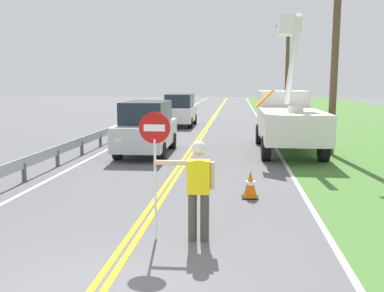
% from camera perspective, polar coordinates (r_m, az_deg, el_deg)
% --- Properties ---
extents(centerline_yellow_left, '(0.11, 110.00, 0.01)m').
position_cam_1_polar(centerline_yellow_left, '(25.08, 1.56, 2.13)').
color(centerline_yellow_left, yellow).
rests_on(centerline_yellow_left, ground).
extents(centerline_yellow_right, '(0.11, 110.00, 0.01)m').
position_cam_1_polar(centerline_yellow_right, '(25.07, 1.97, 2.12)').
color(centerline_yellow_right, yellow).
rests_on(centerline_yellow_right, ground).
extents(edge_line_right, '(0.12, 110.00, 0.01)m').
position_cam_1_polar(edge_line_right, '(25.07, 10.00, 1.99)').
color(edge_line_right, silver).
rests_on(edge_line_right, ground).
extents(edge_line_left, '(0.12, 110.00, 0.01)m').
position_cam_1_polar(edge_line_left, '(25.60, -6.30, 2.21)').
color(edge_line_left, silver).
rests_on(edge_line_left, ground).
extents(flagger_worker, '(1.09, 0.25, 1.83)m').
position_cam_1_polar(flagger_worker, '(7.49, 0.83, -5.22)').
color(flagger_worker, '#474238').
rests_on(flagger_worker, ground).
extents(stop_sign_paddle, '(0.56, 0.04, 2.33)m').
position_cam_1_polar(stop_sign_paddle, '(7.45, -5.08, -0.13)').
color(stop_sign_paddle, silver).
rests_on(stop_sign_paddle, ground).
extents(utility_bucket_truck, '(2.67, 6.82, 5.59)m').
position_cam_1_polar(utility_bucket_truck, '(18.12, 12.79, 3.91)').
color(utility_bucket_truck, white).
rests_on(utility_bucket_truck, ground).
extents(oncoming_suv_nearest, '(1.97, 4.63, 2.10)m').
position_cam_1_polar(oncoming_suv_nearest, '(16.89, -6.17, 2.52)').
color(oncoming_suv_nearest, silver).
rests_on(oncoming_suv_nearest, ground).
extents(oncoming_suv_second, '(1.95, 4.62, 2.10)m').
position_cam_1_polar(oncoming_suv_second, '(27.63, -1.64, 4.92)').
color(oncoming_suv_second, silver).
rests_on(oncoming_suv_second, ground).
extents(utility_pole_near, '(1.80, 0.28, 8.40)m').
position_cam_1_polar(utility_pole_near, '(17.52, 18.93, 13.22)').
color(utility_pole_near, brown).
rests_on(utility_pole_near, ground).
extents(utility_pole_mid, '(1.80, 0.28, 7.60)m').
position_cam_1_polar(utility_pole_mid, '(32.92, 12.81, 10.39)').
color(utility_pole_mid, brown).
rests_on(utility_pole_mid, ground).
extents(traffic_cone_lead, '(0.40, 0.40, 0.70)m').
position_cam_1_polar(traffic_cone_lead, '(10.51, 7.94, -5.24)').
color(traffic_cone_lead, orange).
rests_on(traffic_cone_lead, ground).
extents(guardrail_left_shoulder, '(0.10, 32.00, 0.71)m').
position_cam_1_polar(guardrail_left_shoulder, '(20.31, -11.36, 1.89)').
color(guardrail_left_shoulder, '#9EA0A3').
rests_on(guardrail_left_shoulder, ground).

